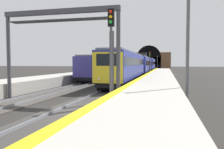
# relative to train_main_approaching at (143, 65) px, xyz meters

# --- Properties ---
(ground_plane) EXTENTS (320.00, 320.00, 0.00)m
(ground_plane) POSITION_rel_train_main_approaching_xyz_m (-37.47, 0.00, -2.31)
(ground_plane) COLOR #282623
(platform_right) EXTENTS (112.00, 3.91, 1.10)m
(platform_right) POSITION_rel_train_main_approaching_xyz_m (-37.47, -4.05, -1.76)
(platform_right) COLOR #ADA89E
(platform_right) RESTS_ON ground_plane
(platform_right_edge_strip) EXTENTS (112.00, 0.50, 0.01)m
(platform_right_edge_strip) POSITION_rel_train_main_approaching_xyz_m (-37.47, -2.35, -1.21)
(platform_right_edge_strip) COLOR yellow
(platform_right_edge_strip) RESTS_ON platform_right
(track_main_line) EXTENTS (160.00, 3.18, 0.21)m
(track_main_line) POSITION_rel_train_main_approaching_xyz_m (-37.47, 0.00, -2.27)
(track_main_line) COLOR #383533
(track_main_line) RESTS_ON ground_plane
(track_adjacent_line) EXTENTS (160.00, 3.03, 0.21)m
(track_adjacent_line) POSITION_rel_train_main_approaching_xyz_m (-37.47, 4.81, -2.27)
(track_adjacent_line) COLOR #423D38
(track_adjacent_line) RESTS_ON ground_plane
(train_main_approaching) EXTENTS (61.71, 3.10, 4.96)m
(train_main_approaching) POSITION_rel_train_main_approaching_xyz_m (0.00, 0.00, 0.00)
(train_main_approaching) COLOR navy
(train_main_approaching) RESTS_ON ground_plane
(train_adjacent_platform) EXTENTS (58.60, 3.15, 4.65)m
(train_adjacent_platform) POSITION_rel_train_main_approaching_xyz_m (5.99, 4.81, -0.15)
(train_adjacent_platform) COLOR navy
(train_adjacent_platform) RESTS_ON ground_plane
(railway_signal_near) EXTENTS (0.39, 0.38, 5.95)m
(railway_signal_near) POSITION_rel_train_main_approaching_xyz_m (-36.09, -1.80, 1.25)
(railway_signal_near) COLOR #4C4C54
(railway_signal_near) RESTS_ON ground_plane
(railway_signal_mid) EXTENTS (0.39, 0.38, 5.04)m
(railway_signal_mid) POSITION_rel_train_main_approaching_xyz_m (-3.48, -1.80, 0.75)
(railway_signal_mid) COLOR #4C4C54
(railway_signal_mid) RESTS_ON ground_plane
(railway_signal_far) EXTENTS (0.39, 0.38, 5.57)m
(railway_signal_far) POSITION_rel_train_main_approaching_xyz_m (35.97, -1.80, 0.93)
(railway_signal_far) COLOR #38383D
(railway_signal_far) RESTS_ON ground_plane
(overhead_signal_gantry) EXTENTS (0.70, 8.89, 6.55)m
(overhead_signal_gantry) POSITION_rel_train_main_approaching_xyz_m (-34.48, 2.40, 2.70)
(overhead_signal_gantry) COLOR #3F3F47
(overhead_signal_gantry) RESTS_ON ground_plane
(tunnel_portal) EXTENTS (3.06, 18.83, 10.54)m
(tunnel_portal) POSITION_rel_train_main_approaching_xyz_m (50.94, 2.40, 1.39)
(tunnel_portal) COLOR brown
(tunnel_portal) RESTS_ON ground_plane
(catenary_mast_near) EXTENTS (0.22, 2.44, 7.75)m
(catenary_mast_near) POSITION_rel_train_main_approaching_xyz_m (-33.69, -6.37, 1.69)
(catenary_mast_near) COLOR #595B60
(catenary_mast_near) RESTS_ON ground_plane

